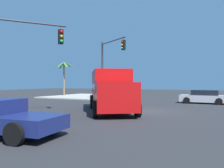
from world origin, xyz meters
name	(u,v)px	position (x,y,z in m)	size (l,w,h in m)	color
ground_plane	(145,111)	(0.00, 0.00, 0.00)	(100.00, 100.00, 0.00)	#2B2B2D
sidewalk_corner_far	(91,96)	(11.89, 11.89, 0.07)	(10.74, 10.74, 0.14)	#B2ADA0
delivery_truck	(111,90)	(-1.20, 2.15, 1.50)	(7.65, 6.27, 2.91)	red
traffic_light_primary	(19,51)	(-5.76, 6.10, 3.97)	(3.56, 2.70, 6.03)	#38383D
traffic_light_secondary	(109,60)	(6.15, 6.14, 4.41)	(2.85, 4.14, 6.47)	#38383D
sedan_silver	(204,97)	(8.14, -3.24, 0.63)	(2.11, 4.34, 1.31)	#B7BABF
vending_machine_red	(102,90)	(10.58, 9.42, 1.07)	(1.15, 1.17, 1.85)	#0F38B2
palm_tree_far	(64,72)	(11.51, 16.34, 3.53)	(3.00, 2.80, 4.96)	#7A6647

